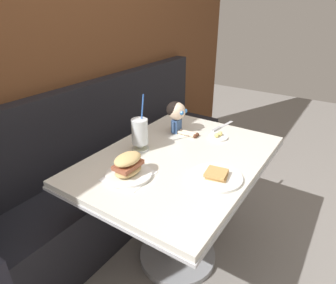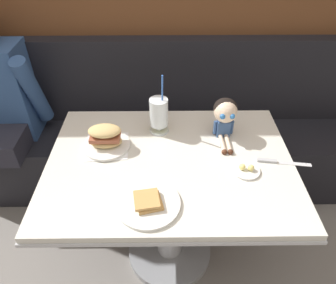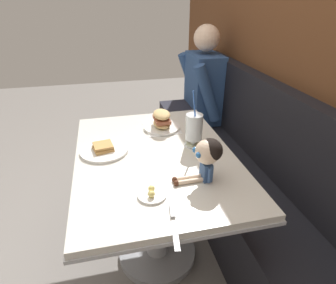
{
  "view_description": "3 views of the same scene",
  "coord_description": "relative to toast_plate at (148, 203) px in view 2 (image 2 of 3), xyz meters",
  "views": [
    {
      "loc": [
        -1.17,
        -0.53,
        1.5
      ],
      "look_at": [
        0.0,
        0.25,
        0.81
      ],
      "focal_mm": 31.33,
      "sensor_mm": 36.0,
      "label": 1
    },
    {
      "loc": [
        -0.02,
        -0.86,
        1.69
      ],
      "look_at": [
        -0.01,
        0.21,
        0.82
      ],
      "focal_mm": 33.63,
      "sensor_mm": 36.0,
      "label": 2
    },
    {
      "loc": [
        1.23,
        -0.03,
        1.48
      ],
      "look_at": [
        -0.01,
        0.25,
        0.8
      ],
      "focal_mm": 30.09,
      "sensor_mm": 36.0,
      "label": 3
    }
  ],
  "objects": [
    {
      "name": "ground_plane",
      "position": [
        0.09,
        0.07,
        -0.75
      ],
      "size": [
        8.0,
        8.0,
        0.0
      ],
      "primitive_type": "plane",
      "color": "gray"
    },
    {
      "name": "booth_bench",
      "position": [
        0.09,
        0.88,
        -0.42
      ],
      "size": [
        2.6,
        0.48,
        1.0
      ],
      "color": "black",
      "rests_on": "ground"
    },
    {
      "name": "diner_table",
      "position": [
        0.09,
        0.25,
        -0.21
      ],
      "size": [
        1.11,
        0.81,
        0.74
      ],
      "color": "silver",
      "rests_on": "ground"
    },
    {
      "name": "toast_plate",
      "position": [
        0.0,
        0.0,
        0.0
      ],
      "size": [
        0.25,
        0.25,
        0.04
      ],
      "color": "white",
      "rests_on": "diner_table"
    },
    {
      "name": "milkshake_glass",
      "position": [
        0.04,
        0.48,
        0.09
      ],
      "size": [
        0.1,
        0.1,
        0.32
      ],
      "color": "silver",
      "rests_on": "diner_table"
    },
    {
      "name": "sandwich_plate",
      "position": [
        -0.21,
        0.35,
        0.03
      ],
      "size": [
        0.22,
        0.22,
        0.12
      ],
      "color": "white",
      "rests_on": "diner_table"
    },
    {
      "name": "butter_saucer",
      "position": [
        0.41,
        0.18,
        -0.0
      ],
      "size": [
        0.12,
        0.12,
        0.04
      ],
      "color": "white",
      "rests_on": "diner_table"
    },
    {
      "name": "butter_knife",
      "position": [
        0.55,
        0.24,
        -0.01
      ],
      "size": [
        0.24,
        0.05,
        0.01
      ],
      "color": "silver",
      "rests_on": "diner_table"
    },
    {
      "name": "seated_doll",
      "position": [
        0.35,
        0.44,
        0.12
      ],
      "size": [
        0.11,
        0.22,
        0.2
      ],
      "color": "#385689",
      "rests_on": "diner_table"
    }
  ]
}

